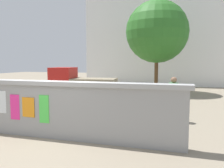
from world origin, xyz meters
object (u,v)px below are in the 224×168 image
(motorcycle, at_px, (133,99))
(tree_roadside, at_px, (157,32))
(auto_rickshaw_truck, at_px, (80,84))
(person_walking, at_px, (173,94))
(bicycle_near, at_px, (33,108))

(motorcycle, xyz_separation_m, tree_roadside, (0.46, 6.11, 3.78))
(auto_rickshaw_truck, distance_m, motorcycle, 3.60)
(auto_rickshaw_truck, relative_size, tree_roadside, 0.58)
(auto_rickshaw_truck, distance_m, person_walking, 6.06)
(person_walking, height_order, tree_roadside, tree_roadside)
(bicycle_near, height_order, tree_roadside, tree_roadside)
(motorcycle, relative_size, person_walking, 1.16)
(person_walking, distance_m, tree_roadside, 8.66)
(motorcycle, height_order, person_walking, person_walking)
(bicycle_near, bearing_deg, tree_roadside, 66.11)
(bicycle_near, distance_m, tree_roadside, 10.35)
(motorcycle, relative_size, tree_roadside, 0.29)
(tree_roadside, bearing_deg, person_walking, -80.01)
(auto_rickshaw_truck, height_order, bicycle_near, auto_rickshaw_truck)
(motorcycle, distance_m, person_walking, 2.63)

